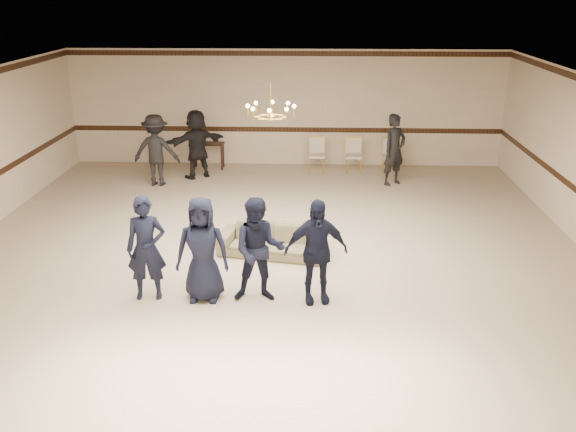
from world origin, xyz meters
name	(u,v)px	position (x,y,z in m)	size (l,w,h in m)	color
room	(268,183)	(0.00, 0.00, 1.60)	(12.01, 14.01, 3.21)	#B9A98E
chair_rail	(286,130)	(0.00, 6.99, 1.00)	(12.00, 0.02, 0.14)	#331C0F
crown_molding	(286,53)	(0.00, 6.99, 3.08)	(12.00, 0.02, 0.14)	#331C0F
chandelier	(271,99)	(0.00, 1.00, 2.88)	(0.94, 0.94, 0.89)	gold
boy_a	(146,248)	(-1.86, -1.19, 0.86)	(0.63, 0.41, 1.73)	black
boy_b	(202,249)	(-0.96, -1.19, 0.86)	(0.84, 0.55, 1.73)	black
boy_c	(259,250)	(-0.06, -1.19, 0.86)	(0.84, 0.65, 1.73)	black
boy_d	(316,251)	(0.84, -1.19, 0.86)	(1.01, 0.42, 1.73)	black
settee	(272,240)	(0.01, 0.62, 0.29)	(1.97, 0.77, 0.57)	#706B4B
adult_left	(156,150)	(-3.17, 4.89, 0.91)	(1.17, 0.67, 1.81)	black
adult_mid	(197,144)	(-2.27, 5.59, 0.91)	(1.68, 0.53, 1.81)	black
adult_right	(394,150)	(2.83, 5.19, 0.91)	(0.66, 0.43, 1.81)	black
banquet_chair_left	(317,155)	(0.88, 6.26, 0.46)	(0.45, 0.45, 0.92)	beige
banquet_chair_mid	(354,156)	(1.88, 6.26, 0.46)	(0.45, 0.45, 0.92)	beige
banquet_chair_right	(391,156)	(2.88, 6.26, 0.46)	(0.45, 0.45, 0.92)	beige
console_table	(209,156)	(-2.12, 6.46, 0.37)	(0.87, 0.37, 0.73)	black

